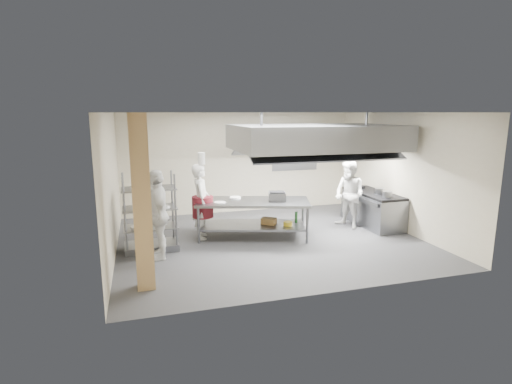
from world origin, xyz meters
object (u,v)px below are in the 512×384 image
object	(u,v)px
cooking_range	(372,209)
chef_plating	(158,214)
island	(253,219)
chef_head	(201,201)
stockpot	(379,191)
pass_rack	(150,212)
griddle	(277,197)
chef_line	(349,195)

from	to	relation	value
cooking_range	chef_plating	world-z (taller)	chef_plating
island	chef_head	distance (m)	1.33
chef_plating	island	bearing A→B (deg)	106.25
stockpot	cooking_range	bearing A→B (deg)	89.95
cooking_range	chef_head	world-z (taller)	chef_head
pass_rack	griddle	distance (m)	2.99
pass_rack	chef_head	distance (m)	1.33
chef_line	griddle	size ratio (longest dim) A/B	4.40
chef_head	stockpot	xyz separation A→B (m)	(4.62, -0.40, 0.07)
chef_plating	cooking_range	bearing A→B (deg)	96.33
chef_head	chef_plating	size ratio (longest dim) A/B	0.97
cooking_range	chef_head	xyz separation A→B (m)	(-4.62, 0.14, 0.49)
chef_plating	stockpot	distance (m)	5.72
pass_rack	chef_line	world-z (taller)	chef_line
chef_head	griddle	bearing A→B (deg)	-96.01
island	pass_rack	distance (m)	2.47
chef_plating	chef_head	bearing A→B (deg)	132.67
cooking_range	stockpot	world-z (taller)	stockpot
island	chef_line	bearing A→B (deg)	18.69
cooking_range	chef_head	bearing A→B (deg)	178.29
chef_head	chef_line	size ratio (longest dim) A/B	1.02
chef_line	stockpot	xyz separation A→B (m)	(0.75, -0.20, 0.09)
island	chef_plating	size ratio (longest dim) A/B	1.43
pass_rack	griddle	world-z (taller)	pass_rack
island	griddle	xyz separation A→B (m)	(0.56, -0.15, 0.55)
island	cooking_range	bearing A→B (deg)	19.29
chef_plating	griddle	world-z (taller)	chef_plating
griddle	cooking_range	bearing A→B (deg)	21.10
pass_rack	chef_line	bearing A→B (deg)	1.87
chef_head	chef_line	world-z (taller)	chef_head
cooking_range	chef_plating	xyz separation A→B (m)	(-5.68, -0.96, 0.52)
chef_line	cooking_range	bearing A→B (deg)	75.49
stockpot	pass_rack	bearing A→B (deg)	-178.55
cooking_range	griddle	world-z (taller)	griddle
island	chef_plating	distance (m)	2.47
chef_head	griddle	distance (m)	1.83
chef_head	island	bearing A→B (deg)	-95.67
pass_rack	chef_head	bearing A→B (deg)	22.39
chef_head	griddle	xyz separation A→B (m)	(1.77, -0.44, 0.10)
cooking_range	chef_plating	bearing A→B (deg)	-170.40
cooking_range	stockpot	distance (m)	0.62
chef_head	chef_line	distance (m)	3.87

